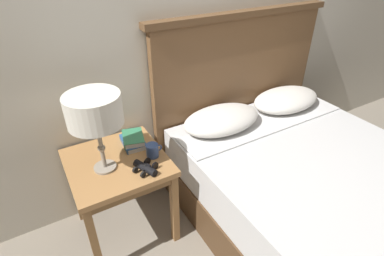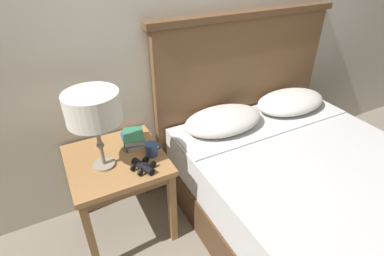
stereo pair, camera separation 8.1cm
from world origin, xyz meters
name	(u,v)px [view 1 (the left image)]	position (x,y,z in m)	size (l,w,h in m)	color
wall_back	(162,21)	(0.00, 0.96, 1.30)	(8.00, 0.06, 2.60)	beige
nightstand	(118,171)	(-0.51, 0.62, 0.53)	(0.58, 0.58, 0.61)	#AD7A47
bed	(309,187)	(0.61, 0.05, 0.33)	(1.56, 1.89, 1.32)	#4E3520
table_lamp	(94,111)	(-0.58, 0.58, 0.99)	(0.29, 0.29, 0.47)	gray
book_on_nightstand	(133,142)	(-0.36, 0.73, 0.62)	(0.15, 0.21, 0.04)	silver
book_stacked_on_top	(133,138)	(-0.35, 0.73, 0.66)	(0.17, 0.21, 0.03)	silver
binoculars_pair	(145,168)	(-0.39, 0.44, 0.63)	(0.16, 0.16, 0.05)	black
coffee_mug	(153,150)	(-0.30, 0.55, 0.65)	(0.10, 0.08, 0.08)	#334C84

